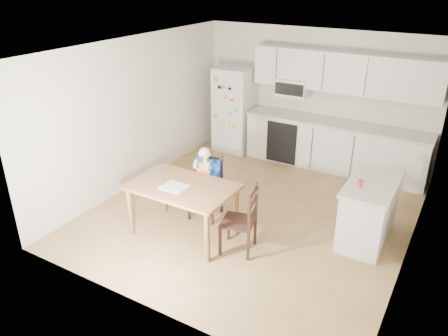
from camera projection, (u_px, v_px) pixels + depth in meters
room at (271, 127)px, 6.69m from camera, size 4.52×5.01×2.51m
refrigerator at (235, 109)px, 8.88m from camera, size 0.72×0.70×1.70m
kitchen_run at (335, 123)px, 7.99m from camera, size 3.37×0.62×2.15m
kitchen_island at (369, 211)px, 5.97m from camera, size 0.62×1.19×0.88m
red_cup at (360, 183)px, 5.67m from camera, size 0.07×0.07×0.09m
dining_table at (182, 192)px, 5.98m from camera, size 1.44×0.93×0.77m
napkin at (175, 187)px, 5.88m from camera, size 0.34×0.30×0.01m
toddler_spoon at (160, 174)px, 6.23m from camera, size 0.12×0.06×0.02m
chair_booster at (206, 175)px, 6.47m from camera, size 0.48×0.48×1.12m
chair_side at (245, 216)px, 5.66m from camera, size 0.50×0.50×0.95m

